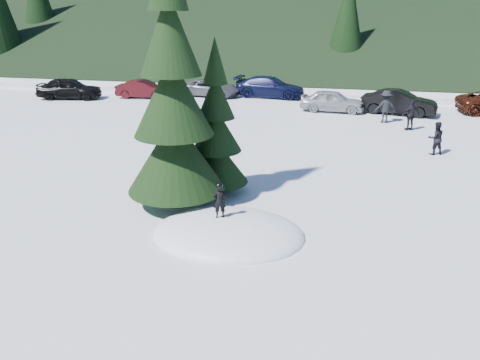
% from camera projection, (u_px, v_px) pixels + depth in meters
% --- Properties ---
extents(ground, '(200.00, 200.00, 0.00)m').
position_uv_depth(ground, '(229.00, 234.00, 13.66)').
color(ground, white).
rests_on(ground, ground).
extents(snow_mound, '(4.48, 3.52, 0.96)m').
position_uv_depth(snow_mound, '(229.00, 234.00, 13.66)').
color(snow_mound, white).
rests_on(snow_mound, ground).
extents(spruce_tall, '(3.20, 3.20, 8.60)m').
position_uv_depth(spruce_tall, '(173.00, 107.00, 14.60)').
color(spruce_tall, '#301D10').
rests_on(spruce_tall, ground).
extents(spruce_short, '(2.20, 2.20, 5.37)m').
position_uv_depth(spruce_short, '(216.00, 135.00, 16.11)').
color(spruce_short, '#301D10').
rests_on(spruce_short, ground).
extents(child_skier, '(0.43, 0.36, 1.01)m').
position_uv_depth(child_skier, '(220.00, 201.00, 13.47)').
color(child_skier, black).
rests_on(child_skier, snow_mound).
extents(adult_0, '(0.86, 0.76, 1.50)m').
position_uv_depth(adult_0, '(436.00, 138.00, 20.89)').
color(adult_0, black).
rests_on(adult_0, ground).
extents(adult_1, '(1.06, 0.83, 1.68)m').
position_uv_depth(adult_1, '(411.00, 115.00, 25.03)').
color(adult_1, black).
rests_on(adult_1, ground).
extents(adult_2, '(1.33, 0.96, 1.85)m').
position_uv_depth(adult_2, '(385.00, 107.00, 26.66)').
color(adult_2, black).
rests_on(adult_2, ground).
extents(car_0, '(4.76, 2.57, 1.54)m').
position_uv_depth(car_0, '(69.00, 88.00, 33.79)').
color(car_0, black).
rests_on(car_0, ground).
extents(car_1, '(4.04, 1.76, 1.29)m').
position_uv_depth(car_1, '(143.00, 89.00, 34.20)').
color(car_1, '#33090C').
rests_on(car_1, ground).
extents(car_2, '(4.74, 2.75, 1.24)m').
position_uv_depth(car_2, '(211.00, 88.00, 34.86)').
color(car_2, '#4E4F55').
rests_on(car_2, ground).
extents(car_3, '(5.39, 2.65, 1.51)m').
position_uv_depth(car_3, '(270.00, 87.00, 34.41)').
color(car_3, black).
rests_on(car_3, ground).
extents(car_4, '(4.13, 1.92, 1.37)m').
position_uv_depth(car_4, '(333.00, 101.00, 29.64)').
color(car_4, '#979BA0').
rests_on(car_4, ground).
extents(car_5, '(4.74, 2.56, 1.48)m').
position_uv_depth(car_5, '(399.00, 102.00, 28.89)').
color(car_5, black).
rests_on(car_5, ground).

